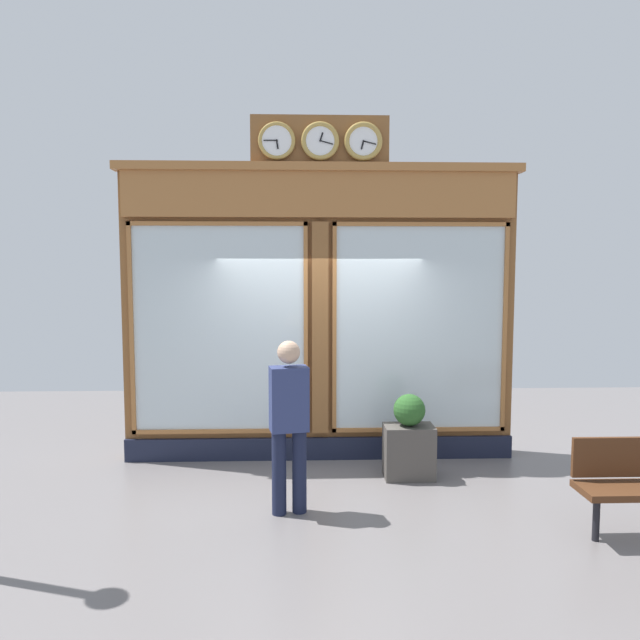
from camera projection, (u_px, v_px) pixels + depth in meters
ground_plane at (332, 578)px, 4.38m from camera, size 14.00×14.00×0.00m
shop_facade at (320, 311)px, 7.13m from camera, size 4.92×0.42×4.20m
pedestrian at (289, 419)px, 5.49m from camera, size 0.40×0.29×1.69m
planter_box at (409, 452)px, 6.49m from camera, size 0.56×0.36×0.60m
planter_shrub at (409, 410)px, 6.45m from camera, size 0.36×0.36×0.36m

